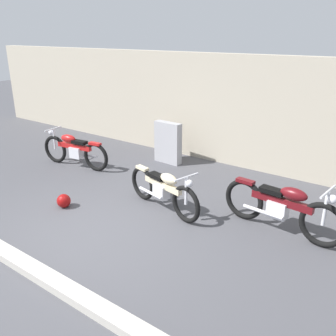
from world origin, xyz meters
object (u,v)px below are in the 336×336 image
object	(u,v)px
motorcycle_cream	(163,189)
motorcycle_red	(74,150)
motorcycle_maroon	(282,207)
stone_marker	(168,143)
helmet	(64,201)

from	to	relation	value
motorcycle_cream	motorcycle_red	world-z (taller)	motorcycle_red
motorcycle_cream	motorcycle_maroon	distance (m)	2.11
motorcycle_red	stone_marker	bearing A→B (deg)	-144.37
stone_marker	helmet	size ratio (longest dim) A/B	3.99
stone_marker	motorcycle_cream	size ratio (longest dim) A/B	0.55
helmet	motorcycle_maroon	size ratio (longest dim) A/B	0.12
stone_marker	motorcycle_red	world-z (taller)	stone_marker
motorcycle_maroon	motorcycle_cream	bearing A→B (deg)	-160.60
helmet	motorcycle_cream	xyz separation A→B (m)	(1.60, 1.03, 0.29)
helmet	stone_marker	bearing A→B (deg)	88.39
stone_marker	helmet	bearing A→B (deg)	-91.61
helmet	motorcycle_maroon	world-z (taller)	motorcycle_maroon
stone_marker	helmet	xyz separation A→B (m)	(-0.09, -3.24, -0.39)
stone_marker	motorcycle_cream	distance (m)	2.67
stone_marker	motorcycle_cream	world-z (taller)	stone_marker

